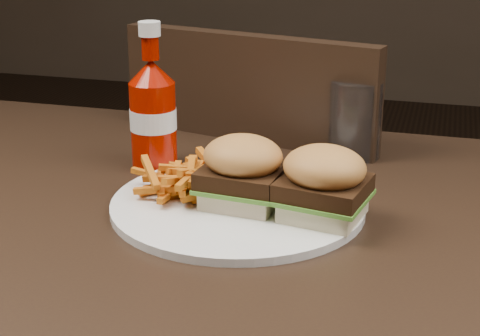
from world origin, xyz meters
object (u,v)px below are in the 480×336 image
(chair_far, at_px, (296,264))
(tumbler, at_px, (355,121))
(dining_table, at_px, (183,225))
(plate, at_px, (238,205))
(ketchup_bottle, at_px, (154,127))

(chair_far, bearing_deg, tumbler, 131.46)
(chair_far, xyz_separation_m, tumbler, (0.13, -0.24, 0.38))
(dining_table, xyz_separation_m, plate, (0.06, 0.02, 0.03))
(plate, height_order, ketchup_bottle, ketchup_bottle)
(tumbler, bearing_deg, ketchup_bottle, -154.27)
(dining_table, bearing_deg, chair_far, 84.75)
(dining_table, relative_size, tumbler, 9.93)
(chair_far, distance_m, tumbler, 0.46)
(tumbler, bearing_deg, dining_table, -123.74)
(tumbler, bearing_deg, chair_far, 118.52)
(chair_far, bearing_deg, plate, 105.12)
(chair_far, xyz_separation_m, plate, (0.02, -0.48, 0.33))
(dining_table, bearing_deg, ketchup_bottle, 124.34)
(ketchup_bottle, bearing_deg, plate, -35.18)
(dining_table, xyz_separation_m, ketchup_bottle, (-0.09, 0.13, 0.08))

